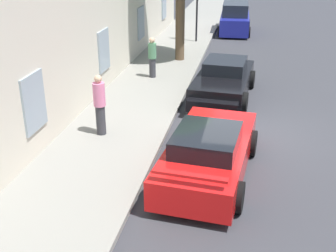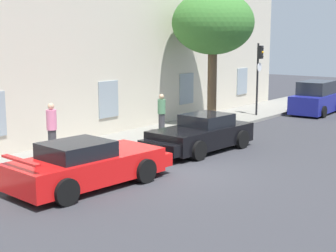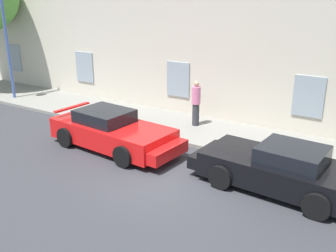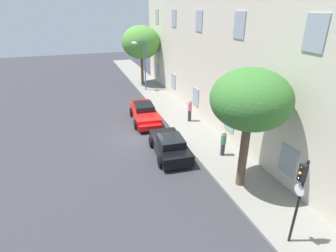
{
  "view_description": "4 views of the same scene",
  "coord_description": "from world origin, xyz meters",
  "views": [
    {
      "loc": [
        -12.28,
        0.01,
        5.57
      ],
      "look_at": [
        -1.62,
        2.12,
        0.74
      ],
      "focal_mm": 46.73,
      "sensor_mm": 36.0,
      "label": 1
    },
    {
      "loc": [
        -12.2,
        -9.38,
        4.13
      ],
      "look_at": [
        1.26,
        1.13,
        1.14
      ],
      "focal_mm": 54.65,
      "sensor_mm": 36.0,
      "label": 2
    },
    {
      "loc": [
        5.48,
        -8.63,
        5.15
      ],
      "look_at": [
        -0.96,
        1.71,
        0.88
      ],
      "focal_mm": 40.87,
      "sensor_mm": 36.0,
      "label": 3
    },
    {
      "loc": [
        16.94,
        -3.94,
        8.55
      ],
      "look_at": [
        0.5,
        1.77,
        0.76
      ],
      "focal_mm": 28.48,
      "sensor_mm": 36.0,
      "label": 4
    }
  ],
  "objects": [
    {
      "name": "sportscar_yellow_flank",
      "position": [
        2.91,
        1.0,
        0.59
      ],
      "size": [
        4.66,
        2.29,
        1.32
      ],
      "color": "black",
      "rests_on": "ground"
    },
    {
      "name": "sportscar_red_lead",
      "position": [
        -2.57,
        0.87,
        0.6
      ],
      "size": [
        4.97,
        2.37,
        1.32
      ],
      "color": "red",
      "rests_on": "ground"
    },
    {
      "name": "ground_plane",
      "position": [
        0.0,
        0.0,
        0.0
      ],
      "size": [
        80.0,
        80.0,
        0.0
      ],
      "primitive_type": "plane",
      "color": "#333338"
    },
    {
      "name": "pedestrian_strolling",
      "position": [
        -1.21,
        4.2,
        1.07
      ],
      "size": [
        0.46,
        0.46,
        1.8
      ],
      "color": "#333338",
      "rests_on": "sidewalk"
    },
    {
      "name": "sidewalk",
      "position": [
        0.0,
        3.88,
        0.07
      ],
      "size": [
        60.0,
        3.07,
        0.14
      ],
      "primitive_type": "cube",
      "color": "gray",
      "rests_on": "ground"
    }
  ]
}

